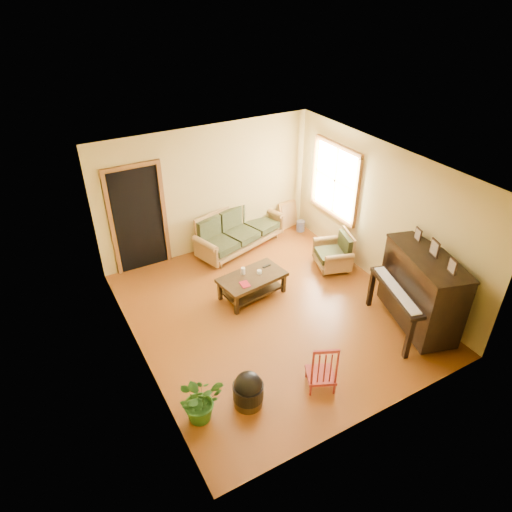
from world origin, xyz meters
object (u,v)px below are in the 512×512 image
piano (421,292)px  ceramic_crock (301,226)px  sofa (240,230)px  red_chair (322,364)px  coffee_table (252,286)px  potted_plant (200,400)px  armchair (333,251)px  footstool (248,393)px

piano → ceramic_crock: piano is taller
sofa → red_chair: 3.99m
sofa → coffee_table: (-0.60, -1.60, -0.21)m
potted_plant → red_chair: bearing=-10.9°
armchair → potted_plant: (-3.68, -2.03, -0.04)m
piano → armchair: bearing=110.6°
coffee_table → piano: bearing=-45.9°
piano → footstool: 3.21m
armchair → footstool: bearing=-127.6°
sofa → red_chair: size_ratio=2.40×
piano → coffee_table: bearing=150.9°
coffee_table → piano: size_ratio=0.77×
sofa → potted_plant: 4.35m
footstool → piano: bearing=1.4°
sofa → coffee_table: bearing=-127.2°
piano → sofa: bearing=127.4°
sofa → piano: 3.87m
red_chair → coffee_table: bearing=110.4°
ceramic_crock → sofa: bearing=179.0°
sofa → footstool: size_ratio=4.74×
coffee_table → footstool: size_ratio=2.79×
piano → red_chair: piano is taller
coffee_table → ceramic_crock: bearing=36.7°
armchair → ceramic_crock: 1.58m
piano → potted_plant: bearing=-163.6°
red_chair → footstool: bearing=-167.0°
armchair → potted_plant: 4.21m
sofa → potted_plant: (-2.46, -3.59, -0.09)m
sofa → potted_plant: sofa is taller
coffee_table → red_chair: bearing=-94.4°
armchair → ceramic_crock: (0.29, 1.53, -0.25)m
potted_plant → piano: bearing=-0.5°
sofa → ceramic_crock: 1.55m
sofa → piano: piano is taller
armchair → piano: (0.13, -2.07, 0.31)m
sofa → piano: bearing=-86.2°
coffee_table → potted_plant: bearing=-133.2°
armchair → potted_plant: armchair is taller
coffee_table → sofa: bearing=69.6°
potted_plant → sofa: bearing=55.6°
red_chair → potted_plant: (-1.69, 0.32, -0.08)m
footstool → potted_plant: size_ratio=0.63×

